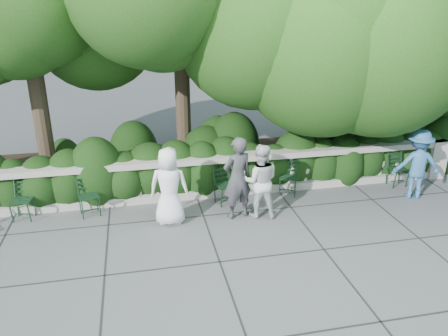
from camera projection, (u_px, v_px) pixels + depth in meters
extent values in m
plane|color=#4D4F55|center=(234.00, 232.00, 8.81)|extent=(90.00, 90.00, 0.00)
cube|color=#9E998E|center=(217.00, 191.00, 10.42)|extent=(12.00, 0.32, 0.18)
cube|color=#9E998E|center=(217.00, 158.00, 10.11)|extent=(12.00, 0.36, 0.14)
cube|color=#9E998E|center=(434.00, 158.00, 11.37)|extent=(0.44, 0.44, 1.00)
cylinder|color=#3F3023|center=(43.00, 130.00, 10.63)|extent=(0.40, 0.40, 2.80)
ellipsoid|color=#16370F|center=(24.00, 34.00, 9.40)|extent=(5.28, 5.28, 3.96)
cylinder|color=#3F3023|center=(183.00, 105.00, 11.74)|extent=(0.40, 0.40, 3.40)
cylinder|color=#3F3023|center=(315.00, 112.00, 11.84)|extent=(0.40, 0.40, 3.00)
ellipsoid|color=#16370F|center=(330.00, 19.00, 10.54)|extent=(5.52, 5.52, 4.14)
cylinder|color=#3F3023|center=(402.00, 110.00, 12.94)|extent=(0.40, 0.40, 2.60)
ellipsoid|color=#16370F|center=(422.00, 37.00, 11.81)|extent=(4.80, 4.80, 3.60)
imported|color=white|center=(169.00, 186.00, 8.88)|extent=(0.90, 0.69, 1.65)
imported|color=#3B3A3F|center=(237.00, 178.00, 9.10)|extent=(0.75, 0.60, 1.79)
imported|color=silver|center=(260.00, 181.00, 9.19)|extent=(0.91, 0.78, 1.62)
imported|color=#306092|center=(417.00, 164.00, 10.06)|extent=(1.19, 0.88, 1.65)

